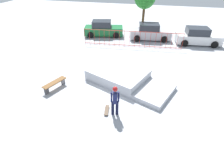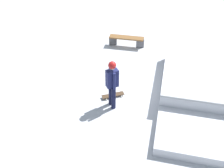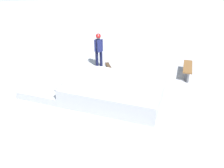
% 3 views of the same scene
% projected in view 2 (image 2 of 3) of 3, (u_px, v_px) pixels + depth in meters
% --- Properties ---
extents(ground_plane, '(60.00, 60.00, 0.00)m').
position_uv_depth(ground_plane, '(167.00, 90.00, 9.43)').
color(ground_plane, '#A8AAB2').
extents(skate_ramp, '(5.98, 4.48, 0.74)m').
position_uv_depth(skate_ramp, '(199.00, 87.00, 9.03)').
color(skate_ramp, '#B0B3BB').
rests_on(skate_ramp, ground).
extents(skater, '(0.43, 0.42, 1.73)m').
position_uv_depth(skater, '(112.00, 81.00, 8.11)').
color(skater, black).
rests_on(skater, ground).
extents(skateboard, '(0.36, 0.82, 0.09)m').
position_uv_depth(skateboard, '(113.00, 95.00, 9.04)').
color(skateboard, '#3F2D1E').
rests_on(skateboard, ground).
extents(park_bench, '(0.96, 1.64, 0.48)m').
position_uv_depth(park_bench, '(126.00, 39.00, 12.01)').
color(park_bench, brown).
rests_on(park_bench, ground).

